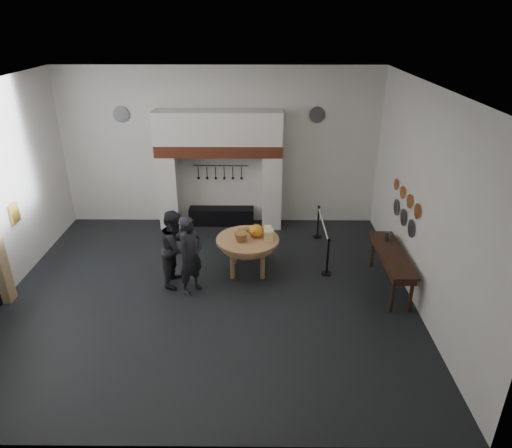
{
  "coord_description": "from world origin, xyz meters",
  "views": [
    {
      "loc": [
        1.13,
        -8.65,
        5.76
      ],
      "look_at": [
        1.05,
        0.81,
        1.35
      ],
      "focal_mm": 32.0,
      "sensor_mm": 36.0,
      "label": 1
    }
  ],
  "objects_px": {
    "work_table": "(248,240)",
    "visitor_near": "(191,255)",
    "barrier_post_far": "(318,222)",
    "side_table": "(393,254)",
    "visitor_far": "(176,247)",
    "barrier_post_near": "(328,258)",
    "iron_range": "(222,216)"
  },
  "relations": [
    {
      "from": "iron_range",
      "to": "barrier_post_near",
      "type": "bearing_deg",
      "value": -46.05
    },
    {
      "from": "visitor_near",
      "to": "side_table",
      "type": "bearing_deg",
      "value": -51.52
    },
    {
      "from": "visitor_far",
      "to": "barrier_post_near",
      "type": "distance_m",
      "value": 3.58
    },
    {
      "from": "visitor_far",
      "to": "barrier_post_near",
      "type": "height_order",
      "value": "visitor_far"
    },
    {
      "from": "barrier_post_far",
      "to": "barrier_post_near",
      "type": "bearing_deg",
      "value": -90.0
    },
    {
      "from": "work_table",
      "to": "visitor_far",
      "type": "xyz_separation_m",
      "value": [
        -1.63,
        -0.51,
        0.06
      ]
    },
    {
      "from": "iron_range",
      "to": "barrier_post_far",
      "type": "height_order",
      "value": "barrier_post_far"
    },
    {
      "from": "iron_range",
      "to": "work_table",
      "type": "distance_m",
      "value": 2.9
    },
    {
      "from": "iron_range",
      "to": "side_table",
      "type": "bearing_deg",
      "value": -39.95
    },
    {
      "from": "barrier_post_near",
      "to": "barrier_post_far",
      "type": "bearing_deg",
      "value": 90.0
    },
    {
      "from": "visitor_far",
      "to": "barrier_post_far",
      "type": "xyz_separation_m",
      "value": [
        3.54,
        2.36,
        -0.45
      ]
    },
    {
      "from": "visitor_near",
      "to": "barrier_post_far",
      "type": "xyz_separation_m",
      "value": [
        3.14,
        2.76,
        -0.47
      ]
    },
    {
      "from": "work_table",
      "to": "barrier_post_near",
      "type": "height_order",
      "value": "barrier_post_near"
    },
    {
      "from": "work_table",
      "to": "visitor_near",
      "type": "height_order",
      "value": "visitor_near"
    },
    {
      "from": "barrier_post_near",
      "to": "work_table",
      "type": "bearing_deg",
      "value": 175.4
    },
    {
      "from": "iron_range",
      "to": "barrier_post_far",
      "type": "relative_size",
      "value": 2.11
    },
    {
      "from": "visitor_far",
      "to": "barrier_post_far",
      "type": "distance_m",
      "value": 4.28
    },
    {
      "from": "side_table",
      "to": "barrier_post_far",
      "type": "distance_m",
      "value": 2.93
    },
    {
      "from": "visitor_near",
      "to": "barrier_post_far",
      "type": "height_order",
      "value": "visitor_near"
    },
    {
      "from": "side_table",
      "to": "barrier_post_far",
      "type": "bearing_deg",
      "value": 117.55
    },
    {
      "from": "work_table",
      "to": "side_table",
      "type": "distance_m",
      "value": 3.33
    },
    {
      "from": "visitor_far",
      "to": "barrier_post_near",
      "type": "relative_size",
      "value": 2.0
    },
    {
      "from": "visitor_far",
      "to": "side_table",
      "type": "distance_m",
      "value": 4.88
    },
    {
      "from": "work_table",
      "to": "visitor_far",
      "type": "distance_m",
      "value": 1.71
    },
    {
      "from": "visitor_near",
      "to": "visitor_far",
      "type": "height_order",
      "value": "visitor_near"
    },
    {
      "from": "iron_range",
      "to": "work_table",
      "type": "height_order",
      "value": "work_table"
    },
    {
      "from": "barrier_post_far",
      "to": "iron_range",
      "type": "bearing_deg",
      "value": 162.65
    },
    {
      "from": "visitor_near",
      "to": "iron_range",
      "type": "bearing_deg",
      "value": 30.13
    },
    {
      "from": "side_table",
      "to": "visitor_near",
      "type": "bearing_deg",
      "value": -177.6
    },
    {
      "from": "side_table",
      "to": "barrier_post_far",
      "type": "xyz_separation_m",
      "value": [
        -1.34,
        2.57,
        -0.42
      ]
    },
    {
      "from": "barrier_post_far",
      "to": "visitor_near",
      "type": "bearing_deg",
      "value": -138.65
    },
    {
      "from": "iron_range",
      "to": "work_table",
      "type": "relative_size",
      "value": 1.27
    }
  ]
}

